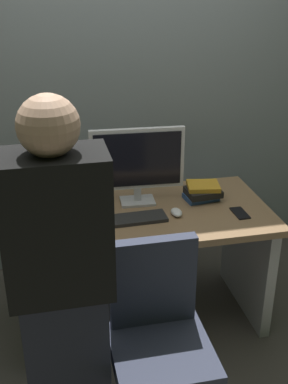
% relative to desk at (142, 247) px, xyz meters
% --- Properties ---
extents(ground_plane, '(9.00, 9.00, 0.00)m').
position_rel_desk_xyz_m(ground_plane, '(0.00, 0.00, -0.52)').
color(ground_plane, '#4C4742').
extents(wall_back, '(6.40, 0.10, 3.00)m').
position_rel_desk_xyz_m(wall_back, '(0.00, 0.79, 0.98)').
color(wall_back, gray).
rests_on(wall_back, ground).
extents(desk, '(1.47, 0.75, 0.74)m').
position_rel_desk_xyz_m(desk, '(0.00, 0.00, 0.00)').
color(desk, '#93704C').
rests_on(desk, ground).
extents(office_chair, '(0.52, 0.52, 0.94)m').
position_rel_desk_xyz_m(office_chair, '(-0.09, -0.76, -0.09)').
color(office_chair, black).
rests_on(office_chair, ground).
extents(person_at_desk, '(0.40, 0.24, 1.64)m').
position_rel_desk_xyz_m(person_at_desk, '(-0.49, -0.79, 0.33)').
color(person_at_desk, '#262838').
rests_on(person_at_desk, ground).
extents(monitor, '(0.54, 0.15, 0.46)m').
position_rel_desk_xyz_m(monitor, '(-0.00, 0.13, 0.49)').
color(monitor, silver).
rests_on(monitor, desk).
extents(keyboard, '(0.43, 0.14, 0.02)m').
position_rel_desk_xyz_m(keyboard, '(-0.10, -0.09, 0.24)').
color(keyboard, '#262626').
rests_on(keyboard, desk).
extents(mouse, '(0.06, 0.10, 0.03)m').
position_rel_desk_xyz_m(mouse, '(0.18, -0.07, 0.25)').
color(mouse, white).
rests_on(mouse, desk).
extents(cup_near_keyboard, '(0.08, 0.08, 0.10)m').
position_rel_desk_xyz_m(cup_near_keyboard, '(-0.42, -0.07, 0.28)').
color(cup_near_keyboard, silver).
rests_on(cup_near_keyboard, desk).
extents(cup_by_monitor, '(0.07, 0.07, 0.08)m').
position_rel_desk_xyz_m(cup_by_monitor, '(-0.50, 0.14, 0.27)').
color(cup_by_monitor, white).
rests_on(cup_by_monitor, desk).
extents(book_stack, '(0.22, 0.19, 0.10)m').
position_rel_desk_xyz_m(book_stack, '(0.39, 0.09, 0.28)').
color(book_stack, '#3359A5').
rests_on(book_stack, desk).
extents(cell_phone, '(0.07, 0.15, 0.01)m').
position_rel_desk_xyz_m(cell_phone, '(0.54, -0.14, 0.23)').
color(cell_phone, black).
rests_on(cell_phone, desk).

